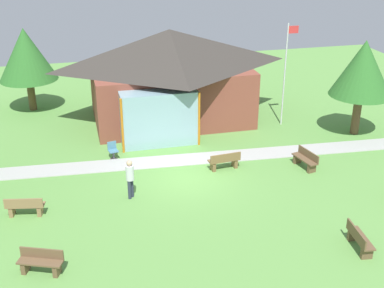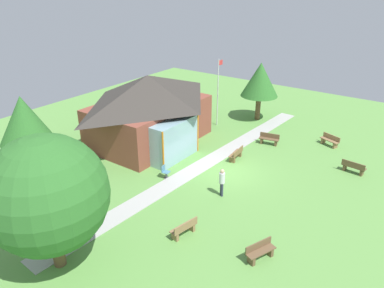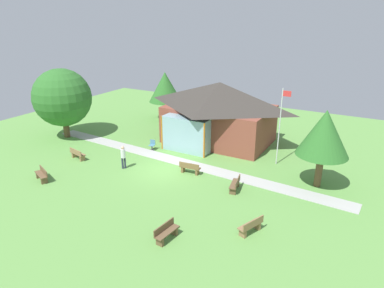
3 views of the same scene
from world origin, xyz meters
name	(u,v)px [view 3 (image 3 of 3)]	position (x,y,z in m)	size (l,w,h in m)	color
ground_plane	(164,171)	(0.00, 0.00, 0.00)	(44.00, 44.00, 0.00)	#609947
pavilion	(218,111)	(0.72, 7.46, 2.73)	(9.70, 7.50, 5.23)	brown
footpath	(178,161)	(0.00, 1.95, 0.01)	(25.75, 1.30, 0.03)	#ADADA8
flagpole	(280,124)	(6.74, 5.18, 3.16)	(0.64, 0.08, 5.73)	silver
bench_mid_right	(235,185)	(5.63, -0.22, 0.40)	(0.73, 1.56, 0.84)	brown
bench_mid_left	(78,154)	(-6.97, -1.49, 0.40)	(1.56, 0.72, 0.84)	olive
bench_rear_near_path	(190,168)	(1.87, 0.54, 0.40)	(1.53, 0.57, 0.84)	brown
bench_front_left	(42,175)	(-6.28, -5.28, 0.40)	(1.56, 0.97, 0.84)	brown
bench_front_right	(166,232)	(4.62, -6.66, 0.40)	(0.60, 1.54, 0.84)	brown
bench_lawn_far_right	(251,226)	(8.11, -4.09, 0.40)	(0.96, 1.56, 0.84)	olive
patio_chair_west	(152,145)	(-3.07, 2.93, 0.42)	(0.52, 0.52, 0.86)	teal
visitor_strolling_lawn	(123,155)	(-2.74, -1.07, 1.02)	(0.34, 0.34, 1.74)	#2D3347
tree_east_hedge	(324,133)	(10.08, 2.98, 3.63)	(3.26, 3.26, 5.13)	brown
tree_behind_pavilion_left	(165,87)	(-7.14, 11.17, 3.43)	(3.43, 3.43, 5.00)	brown
tree_west_hedge	(62,98)	(-11.83, 1.82, 3.65)	(5.09, 5.09, 6.21)	brown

